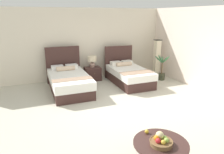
{
  "coord_description": "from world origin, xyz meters",
  "views": [
    {
      "loc": [
        -2.25,
        -4.69,
        2.42
      ],
      "look_at": [
        -0.13,
        0.57,
        0.75
      ],
      "focal_mm": 33.94,
      "sensor_mm": 36.0,
      "label": 1
    }
  ],
  "objects_px": {
    "bed_near_window": "(69,81)",
    "coffee_table": "(160,149)",
    "nightstand": "(93,74)",
    "loose_apple": "(147,132)",
    "floor_lamp_corner": "(157,58)",
    "potted_palm": "(162,71)",
    "bed_near_corner": "(128,75)",
    "fruit_bowl": "(161,141)",
    "table_lamp": "(92,60)"
  },
  "relations": [
    {
      "from": "bed_near_window",
      "to": "coffee_table",
      "type": "height_order",
      "value": "bed_near_window"
    },
    {
      "from": "nightstand",
      "to": "loose_apple",
      "type": "relative_size",
      "value": 8.23
    },
    {
      "from": "loose_apple",
      "to": "floor_lamp_corner",
      "type": "relative_size",
      "value": 0.05
    },
    {
      "from": "coffee_table",
      "to": "floor_lamp_corner",
      "type": "xyz_separation_m",
      "value": [
        3.02,
        4.71,
        0.4
      ]
    },
    {
      "from": "coffee_table",
      "to": "floor_lamp_corner",
      "type": "relative_size",
      "value": 0.6
    },
    {
      "from": "loose_apple",
      "to": "potted_palm",
      "type": "distance_m",
      "value": 4.8
    },
    {
      "from": "bed_near_corner",
      "to": "fruit_bowl",
      "type": "height_order",
      "value": "bed_near_corner"
    },
    {
      "from": "coffee_table",
      "to": "fruit_bowl",
      "type": "distance_m",
      "value": 0.19
    },
    {
      "from": "table_lamp",
      "to": "nightstand",
      "type": "bearing_deg",
      "value": -90.0
    },
    {
      "from": "table_lamp",
      "to": "loose_apple",
      "type": "height_order",
      "value": "table_lamp"
    },
    {
      "from": "potted_palm",
      "to": "fruit_bowl",
      "type": "bearing_deg",
      "value": -124.94
    },
    {
      "from": "bed_near_corner",
      "to": "table_lamp",
      "type": "bearing_deg",
      "value": 143.07
    },
    {
      "from": "fruit_bowl",
      "to": "potted_palm",
      "type": "xyz_separation_m",
      "value": [
        2.91,
        4.16,
        -0.18
      ]
    },
    {
      "from": "nightstand",
      "to": "coffee_table",
      "type": "bearing_deg",
      "value": -94.49
    },
    {
      "from": "potted_palm",
      "to": "bed_near_corner",
      "type": "bearing_deg",
      "value": 175.35
    },
    {
      "from": "coffee_table",
      "to": "fruit_bowl",
      "type": "height_order",
      "value": "fruit_bowl"
    },
    {
      "from": "bed_near_window",
      "to": "bed_near_corner",
      "type": "relative_size",
      "value": 1.09
    },
    {
      "from": "table_lamp",
      "to": "fruit_bowl",
      "type": "bearing_deg",
      "value": -94.8
    },
    {
      "from": "table_lamp",
      "to": "floor_lamp_corner",
      "type": "distance_m",
      "value": 2.65
    },
    {
      "from": "bed_near_corner",
      "to": "floor_lamp_corner",
      "type": "distance_m",
      "value": 1.64
    },
    {
      "from": "loose_apple",
      "to": "fruit_bowl",
      "type": "bearing_deg",
      "value": -84.59
    },
    {
      "from": "bed_near_window",
      "to": "loose_apple",
      "type": "xyz_separation_m",
      "value": [
        0.6,
        -3.91,
        0.17
      ]
    },
    {
      "from": "floor_lamp_corner",
      "to": "fruit_bowl",
      "type": "bearing_deg",
      "value": -122.71
    },
    {
      "from": "nightstand",
      "to": "floor_lamp_corner",
      "type": "xyz_separation_m",
      "value": [
        2.62,
        -0.34,
        0.48
      ]
    },
    {
      "from": "bed_near_window",
      "to": "table_lamp",
      "type": "bearing_deg",
      "value": 38.22
    },
    {
      "from": "nightstand",
      "to": "bed_near_window",
      "type": "bearing_deg",
      "value": -142.45
    },
    {
      "from": "table_lamp",
      "to": "fruit_bowl",
      "type": "height_order",
      "value": "table_lamp"
    },
    {
      "from": "nightstand",
      "to": "fruit_bowl",
      "type": "height_order",
      "value": "fruit_bowl"
    },
    {
      "from": "fruit_bowl",
      "to": "potted_palm",
      "type": "distance_m",
      "value": 5.08
    },
    {
      "from": "bed_near_window",
      "to": "potted_palm",
      "type": "height_order",
      "value": "bed_near_window"
    },
    {
      "from": "potted_palm",
      "to": "coffee_table",
      "type": "bearing_deg",
      "value": -124.92
    },
    {
      "from": "table_lamp",
      "to": "potted_palm",
      "type": "relative_size",
      "value": 0.44
    },
    {
      "from": "nightstand",
      "to": "floor_lamp_corner",
      "type": "height_order",
      "value": "floor_lamp_corner"
    },
    {
      "from": "table_lamp",
      "to": "floor_lamp_corner",
      "type": "relative_size",
      "value": 0.29
    },
    {
      "from": "fruit_bowl",
      "to": "potted_palm",
      "type": "height_order",
      "value": "potted_palm"
    },
    {
      "from": "floor_lamp_corner",
      "to": "potted_palm",
      "type": "relative_size",
      "value": 1.52
    },
    {
      "from": "bed_near_window",
      "to": "potted_palm",
      "type": "bearing_deg",
      "value": -1.85
    },
    {
      "from": "table_lamp",
      "to": "coffee_table",
      "type": "xyz_separation_m",
      "value": [
        -0.4,
        -5.06,
        -0.44
      ]
    },
    {
      "from": "nightstand",
      "to": "loose_apple",
      "type": "xyz_separation_m",
      "value": [
        -0.46,
        -4.72,
        0.24
      ]
    },
    {
      "from": "bed_near_corner",
      "to": "floor_lamp_corner",
      "type": "xyz_separation_m",
      "value": [
        1.51,
        0.48,
        0.42
      ]
    },
    {
      "from": "table_lamp",
      "to": "floor_lamp_corner",
      "type": "bearing_deg",
      "value": -7.73
    },
    {
      "from": "coffee_table",
      "to": "potted_palm",
      "type": "bearing_deg",
      "value": 55.08
    },
    {
      "from": "potted_palm",
      "to": "bed_near_window",
      "type": "bearing_deg",
      "value": 178.15
    },
    {
      "from": "loose_apple",
      "to": "coffee_table",
      "type": "bearing_deg",
      "value": -78.03
    },
    {
      "from": "table_lamp",
      "to": "potted_palm",
      "type": "height_order",
      "value": "potted_palm"
    },
    {
      "from": "bed_near_corner",
      "to": "table_lamp",
      "type": "relative_size",
      "value": 4.84
    },
    {
      "from": "bed_near_window",
      "to": "fruit_bowl",
      "type": "xyz_separation_m",
      "value": [
        0.63,
        -4.27,
        0.2
      ]
    },
    {
      "from": "table_lamp",
      "to": "bed_near_window",
      "type": "bearing_deg",
      "value": -141.78
    },
    {
      "from": "coffee_table",
      "to": "loose_apple",
      "type": "bearing_deg",
      "value": 101.97
    },
    {
      "from": "loose_apple",
      "to": "nightstand",
      "type": "bearing_deg",
      "value": 84.39
    }
  ]
}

